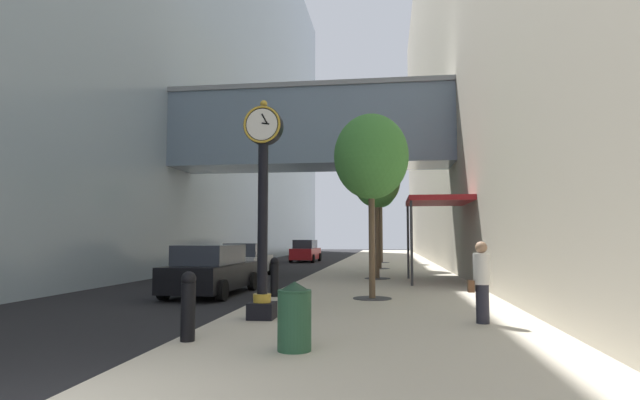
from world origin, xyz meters
TOP-DOWN VIEW (x-y plane):
  - ground_plane at (0.00, 27.00)m, footprint 110.00×110.00m
  - sidewalk_right at (3.40, 30.00)m, footprint 6.80×80.00m
  - building_block_left at (-11.60, 29.93)m, footprint 23.28×80.00m
  - building_block_right at (11.30, 30.00)m, footprint 9.00×80.00m
  - street_clock at (0.94, 6.03)m, footprint 0.84×0.55m
  - bollard_nearest at (0.29, 3.61)m, footprint 0.25×0.25m
  - bollard_third at (0.29, 10.10)m, footprint 0.25×0.25m
  - street_tree_near at (3.17, 9.97)m, footprint 2.16×2.16m
  - street_tree_mid_near at (3.17, 17.16)m, footprint 2.04×2.04m
  - street_tree_mid_far at (3.17, 24.34)m, footprint 2.64×2.64m
  - street_tree_far at (3.17, 31.53)m, footprint 2.09×2.09m
  - trash_bin at (2.19, 3.15)m, footprint 0.53×0.53m
  - pedestrian_walking at (5.50, 6.09)m, footprint 0.45×0.34m
  - storefront_awning at (5.56, 15.75)m, footprint 2.40×3.60m
  - car_red_near at (-2.87, 34.98)m, footprint 2.05×4.59m
  - car_black_mid at (-2.14, 11.45)m, footprint 2.11×4.70m
  - car_silver_far at (-3.18, 19.18)m, footprint 2.10×4.47m

SIDE VIEW (x-z plane):
  - ground_plane at x=0.00m, z-range 0.00..0.00m
  - sidewalk_right at x=3.40m, z-range 0.00..0.14m
  - trash_bin at x=2.19m, z-range 0.15..1.20m
  - bollard_nearest at x=0.29m, z-range 0.17..1.32m
  - bollard_third at x=0.29m, z-range 0.17..1.32m
  - car_silver_far at x=-3.18m, z-range -0.02..1.60m
  - car_black_mid at x=-2.14m, z-range -0.02..1.62m
  - car_red_near at x=-2.87m, z-range -0.03..1.71m
  - pedestrian_walking at x=5.50m, z-range 0.18..1.83m
  - street_clock at x=0.94m, z-range 0.38..5.12m
  - storefront_awning at x=5.56m, z-range 1.63..4.93m
  - street_tree_near at x=3.17m, z-range 1.53..6.86m
  - street_tree_mid_near at x=3.17m, z-range 1.62..7.00m
  - street_tree_far at x=3.17m, z-range 2.05..8.39m
  - street_tree_mid_far at x=3.17m, z-range 2.14..9.23m
  - building_block_right at x=11.30m, z-range 0.00..29.97m
  - building_block_left at x=-11.60m, z-range -0.07..33.64m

